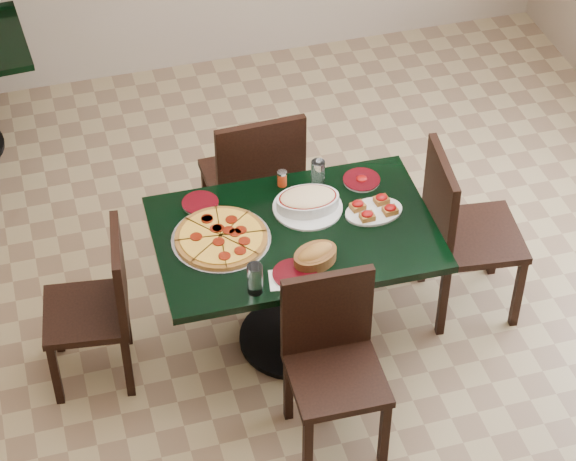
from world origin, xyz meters
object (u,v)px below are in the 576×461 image
object	(u,v)px
main_table	(295,259)
chair_left	(101,301)
chair_near	(332,354)
chair_far	(255,178)
pepperoni_pizza	(221,238)
chair_right	(459,226)
bruschetta_platter	(374,209)
bread_basket	(315,256)
lasagna_casserole	(308,201)

from	to	relation	value
main_table	chair_left	xyz separation A→B (m)	(-0.94, 0.05, -0.09)
chair_near	chair_far	bearing A→B (deg)	93.50
chair_near	pepperoni_pizza	distance (m)	0.75
chair_right	chair_near	bearing A→B (deg)	132.07
pepperoni_pizza	bruschetta_platter	size ratio (longest dim) A/B	1.56
pepperoni_pizza	bruschetta_platter	world-z (taller)	bruschetta_platter
bruschetta_platter	bread_basket	bearing A→B (deg)	-149.79
chair_right	pepperoni_pizza	distance (m)	1.24
chair_right	pepperoni_pizza	xyz separation A→B (m)	(-1.22, 0.00, 0.22)
pepperoni_pizza	chair_near	bearing A→B (deg)	-59.43
chair_right	chair_left	xyz separation A→B (m)	(-1.81, 0.03, -0.07)
main_table	lasagna_casserole	world-z (taller)	lasagna_casserole
chair_near	chair_right	size ratio (longest dim) A/B	0.92
main_table	pepperoni_pizza	bearing A→B (deg)	176.56
chair_right	bread_basket	size ratio (longest dim) A/B	3.80
chair_far	pepperoni_pizza	bearing A→B (deg)	60.84
chair_far	lasagna_casserole	world-z (taller)	chair_far
chair_far	pepperoni_pizza	xyz separation A→B (m)	(-0.32, -0.63, 0.20)
chair_near	chair_left	world-z (taller)	chair_near
main_table	bruschetta_platter	size ratio (longest dim) A/B	4.47
lasagna_casserole	main_table	bearing A→B (deg)	-122.21
chair_near	lasagna_casserole	size ratio (longest dim) A/B	2.66
chair_right	chair_left	size ratio (longest dim) A/B	1.13
chair_near	pepperoni_pizza	bearing A→B (deg)	122.41
lasagna_casserole	bread_basket	bearing A→B (deg)	-96.81
main_table	bruschetta_platter	bearing A→B (deg)	4.32
main_table	chair_left	size ratio (longest dim) A/B	1.55
chair_near	bread_basket	world-z (taller)	chair_near
chair_far	chair_right	size ratio (longest dim) A/B	1.02
chair_right	main_table	bearing A→B (deg)	98.53
chair_right	bruschetta_platter	bearing A→B (deg)	97.34
main_table	bread_basket	bearing A→B (deg)	-81.55
chair_near	bruschetta_platter	xyz separation A→B (m)	(0.39, 0.60, 0.27)
main_table	chair_left	world-z (taller)	chair_left
chair_far	chair_left	size ratio (longest dim) A/B	1.15
chair_near	chair_right	bearing A→B (deg)	37.12
chair_right	lasagna_casserole	size ratio (longest dim) A/B	2.88
chair_far	chair_right	xyz separation A→B (m)	(0.89, -0.63, -0.01)
chair_far	lasagna_casserole	xyz separation A→B (m)	(0.13, -0.52, 0.23)
pepperoni_pizza	bruschetta_platter	bearing A→B (deg)	-0.50
pepperoni_pizza	bread_basket	bearing A→B (deg)	-34.37
chair_far	bread_basket	bearing A→B (deg)	91.80
pepperoni_pizza	bruschetta_platter	xyz separation A→B (m)	(0.75, -0.01, 0.01)
chair_right	chair_left	bearing A→B (deg)	95.90
chair_right	bruschetta_platter	size ratio (longest dim) A/B	3.25
chair_near	lasagna_casserole	distance (m)	0.78
chair_far	bread_basket	world-z (taller)	chair_far
chair_left	main_table	bearing A→B (deg)	94.25
pepperoni_pizza	bread_basket	distance (m)	0.46
chair_near	lasagna_casserole	bearing A→B (deg)	84.33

